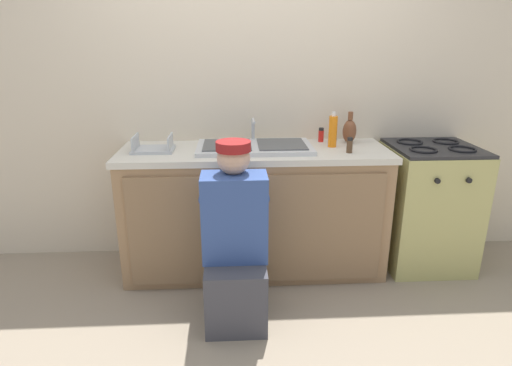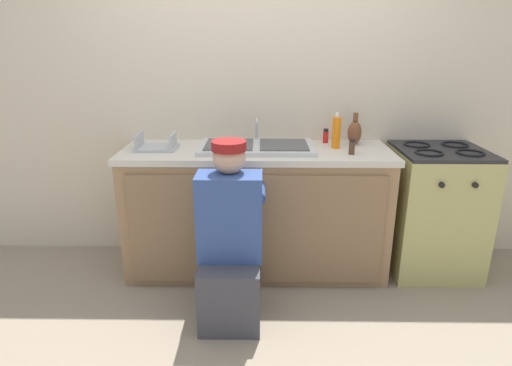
# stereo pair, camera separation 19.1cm
# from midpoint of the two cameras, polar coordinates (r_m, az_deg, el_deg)

# --- Properties ---
(ground_plane) EXTENTS (12.00, 12.00, 0.00)m
(ground_plane) POSITION_cam_midpoint_polar(r_m,az_deg,el_deg) (3.08, -1.71, -13.66)
(ground_plane) COLOR gray
(back_wall) EXTENTS (6.00, 0.10, 2.50)m
(back_wall) POSITION_cam_midpoint_polar(r_m,az_deg,el_deg) (3.29, -2.24, 11.64)
(back_wall) COLOR beige
(back_wall) RESTS_ON ground_plane
(counter_cabinet) EXTENTS (1.84, 0.62, 0.87)m
(counter_cabinet) POSITION_cam_midpoint_polar(r_m,az_deg,el_deg) (3.14, -1.94, -4.05)
(counter_cabinet) COLOR #997551
(counter_cabinet) RESTS_ON ground_plane
(countertop) EXTENTS (1.88, 0.62, 0.04)m
(countertop) POSITION_cam_midpoint_polar(r_m,az_deg,el_deg) (3.01, -2.03, 4.11)
(countertop) COLOR beige
(countertop) RESTS_ON counter_cabinet
(sink_double_basin) EXTENTS (0.80, 0.44, 0.19)m
(sink_double_basin) POSITION_cam_midpoint_polar(r_m,az_deg,el_deg) (3.00, -2.04, 4.88)
(sink_double_basin) COLOR silver
(sink_double_basin) RESTS_ON countertop
(stove_range) EXTENTS (0.61, 0.62, 0.94)m
(stove_range) POSITION_cam_midpoint_polar(r_m,az_deg,el_deg) (3.42, 20.37, -2.87)
(stove_range) COLOR tan
(stove_range) RESTS_ON ground_plane
(plumber_person) EXTENTS (0.42, 0.61, 1.10)m
(plumber_person) POSITION_cam_midpoint_polar(r_m,az_deg,el_deg) (2.57, -4.95, -8.87)
(plumber_person) COLOR #3F3F47
(plumber_person) RESTS_ON ground_plane
(vase_decorative) EXTENTS (0.10, 0.10, 0.23)m
(vase_decorative) POSITION_cam_midpoint_polar(r_m,az_deg,el_deg) (3.23, 10.71, 6.86)
(vase_decorative) COLOR brown
(vase_decorative) RESTS_ON countertop
(spice_bottle_red) EXTENTS (0.04, 0.04, 0.11)m
(spice_bottle_red) POSITION_cam_midpoint_polar(r_m,az_deg,el_deg) (3.24, 7.01, 6.36)
(spice_bottle_red) COLOR red
(spice_bottle_red) RESTS_ON countertop
(soap_bottle_orange) EXTENTS (0.06, 0.06, 0.25)m
(soap_bottle_orange) POSITION_cam_midpoint_polar(r_m,az_deg,el_deg) (3.08, 8.46, 6.85)
(soap_bottle_orange) COLOR orange
(soap_bottle_orange) RESTS_ON countertop
(dish_rack_tray) EXTENTS (0.28, 0.22, 0.11)m
(dish_rack_tray) POSITION_cam_midpoint_polar(r_m,az_deg,el_deg) (3.05, -15.30, 4.57)
(dish_rack_tray) COLOR #B2B7BC
(dish_rack_tray) RESTS_ON countertop
(spice_bottle_pepper) EXTENTS (0.04, 0.04, 0.11)m
(spice_bottle_pepper) POSITION_cam_midpoint_polar(r_m,az_deg,el_deg) (2.94, 10.57, 4.95)
(spice_bottle_pepper) COLOR #513823
(spice_bottle_pepper) RESTS_ON countertop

